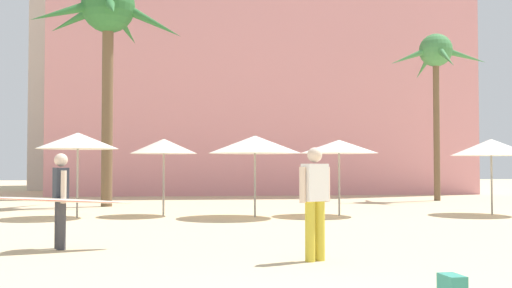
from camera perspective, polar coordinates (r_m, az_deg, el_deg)
name	(u,v)px	position (r m, az deg, el deg)	size (l,w,h in m)	color
hotel_pink	(259,45)	(36.22, 0.29, 9.28)	(22.22, 9.73, 17.25)	pink
hotel_tower_gray	(147,23)	(45.04, -10.14, 11.15)	(13.57, 11.27, 23.54)	beige
palm_tree_far_left	(108,19)	(23.88, -13.76, 11.28)	(5.51, 5.71, 8.49)	brown
palm_tree_center	(436,60)	(27.81, 16.52, 7.54)	(4.45, 4.19, 7.26)	brown
cafe_umbrella_1	(491,147)	(20.16, 21.19, -0.29)	(2.43, 2.43, 2.34)	gray
cafe_umbrella_2	(339,147)	(18.63, 7.79, -0.25)	(2.37, 2.37, 2.30)	gray
cafe_umbrella_3	(255,145)	(17.86, -0.10, -0.05)	(2.74, 2.74, 2.40)	gray
cafe_umbrella_4	(78,141)	(18.47, -16.37, 0.29)	(2.36, 2.36, 2.48)	gray
cafe_umbrella_5	(164,146)	(18.70, -8.64, -0.22)	(2.04, 2.04, 2.33)	gray
person_near_left	(59,198)	(11.48, -17.99, -4.84)	(2.63, 1.13, 1.73)	#3D3D42
person_far_right	(315,198)	(9.71, 5.55, -5.09)	(0.58, 0.38, 1.80)	gold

